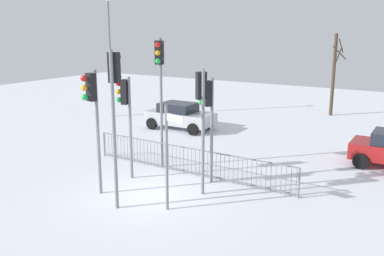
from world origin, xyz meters
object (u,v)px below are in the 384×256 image
traffic_light_mid_left (115,94)px  traffic_light_mid_right (208,107)px  car_silver_mid (180,116)px  traffic_light_rear_left (92,105)px  bare_tree_left (334,73)px  traffic_light_rear_right (201,103)px  street_lamp (110,45)px  traffic_light_foreground_right (160,75)px  traffic_light_foreground_left (126,105)px  direction_sign_post (168,153)px

traffic_light_mid_left → traffic_light_mid_right: bearing=55.4°
car_silver_mid → traffic_light_rear_left: bearing=-73.6°
bare_tree_left → traffic_light_rear_right: bearing=-91.6°
traffic_light_rear_left → street_lamp: (-8.55, 10.33, 1.41)m
traffic_light_rear_right → bare_tree_left: bare_tree_left is taller
traffic_light_mid_left → street_lamp: bearing=119.3°
traffic_light_foreground_right → traffic_light_mid_right: traffic_light_foreground_right is taller
traffic_light_rear_right → street_lamp: (-11.48, 8.34, 1.40)m
traffic_light_foreground_left → traffic_light_mid_right: (2.80, 1.13, 0.02)m
street_lamp → bare_tree_left: street_lamp is taller
traffic_light_foreground_right → car_silver_mid: 7.50m
traffic_light_mid_right → car_silver_mid: 8.84m
traffic_light_mid_left → car_silver_mid: size_ratio=1.30×
traffic_light_foreground_left → traffic_light_mid_left: (1.50, -2.23, 0.81)m
traffic_light_foreground_left → traffic_light_mid_right: 3.02m
traffic_light_rear_right → traffic_light_mid_left: size_ratio=0.86×
car_silver_mid → direction_sign_post: bearing=-59.1°
bare_tree_left → traffic_light_mid_right: bearing=-92.8°
car_silver_mid → street_lamp: street_lamp is taller
traffic_light_rear_left → direction_sign_post: size_ratio=1.27×
direction_sign_post → street_lamp: street_lamp is taller
traffic_light_foreground_left → traffic_light_rear_left: traffic_light_rear_left is taller
traffic_light_foreground_left → bare_tree_left: bearing=-29.3°
street_lamp → bare_tree_left: bearing=32.6°
street_lamp → bare_tree_left: size_ratio=1.43×
traffic_light_rear_left → street_lamp: 13.49m
traffic_light_rear_right → bare_tree_left: 15.96m
traffic_light_foreground_right → direction_sign_post: traffic_light_foreground_right is taller
bare_tree_left → traffic_light_mid_left: bearing=-96.4°
traffic_light_foreground_right → traffic_light_foreground_left: bearing=54.0°
direction_sign_post → traffic_light_mid_right: bearing=108.6°
traffic_light_foreground_left → car_silver_mid: traffic_light_foreground_left is taller
traffic_light_rear_left → direction_sign_post: (2.81, 0.21, -1.25)m
traffic_light_foreground_right → traffic_light_mid_left: (1.09, -3.83, -0.16)m
traffic_light_foreground_left → direction_sign_post: 3.54m
traffic_light_rear_right → traffic_light_mid_right: bearing=53.0°
traffic_light_rear_right → traffic_light_mid_left: traffic_light_mid_left is taller
traffic_light_mid_right → street_lamp: size_ratio=0.51×
bare_tree_left → direction_sign_post: bearing=-91.8°
traffic_light_foreground_left → traffic_light_rear_right: bearing=-104.2°
traffic_light_mid_left → direction_sign_post: (1.50, 0.59, -1.76)m
traffic_light_foreground_right → traffic_light_mid_right: bearing=147.3°
traffic_light_rear_right → traffic_light_rear_left: 3.55m
street_lamp → car_silver_mid: bearing=-7.6°
traffic_light_foreground_right → traffic_light_mid_left: 3.98m
traffic_light_foreground_left → car_silver_mid: size_ratio=1.00×
traffic_light_rear_left → traffic_light_foreground_right: bearing=-79.1°
traffic_light_foreground_left → traffic_light_rear_right: 3.13m
traffic_light_rear_right → street_lamp: bearing=89.9°
traffic_light_rear_left → car_silver_mid: 10.27m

